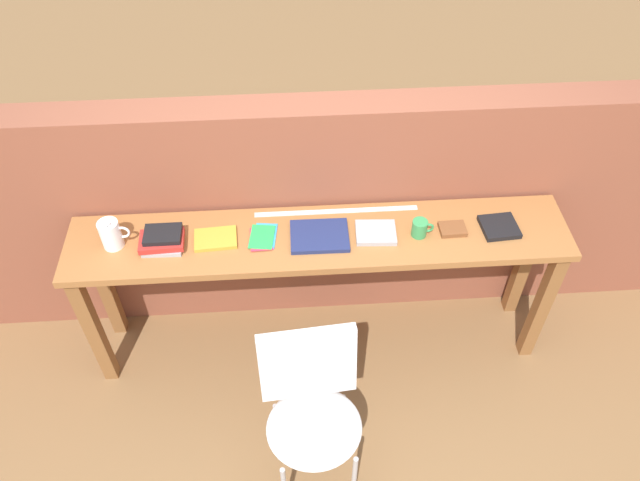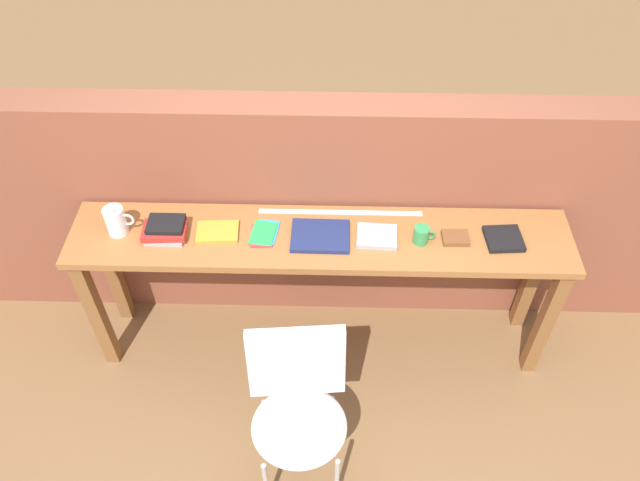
# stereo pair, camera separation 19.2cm
# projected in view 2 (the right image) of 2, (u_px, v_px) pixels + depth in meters

# --- Properties ---
(ground_plane) EXTENTS (40.00, 40.00, 0.00)m
(ground_plane) POSITION_uv_depth(u_px,v_px,m) (319.00, 383.00, 3.51)
(ground_plane) COLOR brown
(brick_wall_back) EXTENTS (6.00, 0.20, 1.42)m
(brick_wall_back) POSITION_uv_depth(u_px,v_px,m) (322.00, 213.00, 3.44)
(brick_wall_back) COLOR brown
(brick_wall_back) RESTS_ON ground
(sideboard) EXTENTS (2.50, 0.44, 0.88)m
(sideboard) POSITION_uv_depth(u_px,v_px,m) (320.00, 255.00, 3.18)
(sideboard) COLOR #996033
(sideboard) RESTS_ON ground
(chair_white_moulded) EXTENTS (0.48, 0.49, 0.89)m
(chair_white_moulded) POSITION_uv_depth(u_px,v_px,m) (298.00, 404.00, 2.83)
(chair_white_moulded) COLOR silver
(chair_white_moulded) RESTS_ON ground
(pitcher_white) EXTENTS (0.14, 0.10, 0.18)m
(pitcher_white) POSITION_uv_depth(u_px,v_px,m) (116.00, 221.00, 3.04)
(pitcher_white) COLOR white
(pitcher_white) RESTS_ON sideboard
(book_stack_leftmost) EXTENTS (0.22, 0.16, 0.08)m
(book_stack_leftmost) POSITION_uv_depth(u_px,v_px,m) (165.00, 230.00, 3.06)
(book_stack_leftmost) COLOR #9E9EA3
(book_stack_leftmost) RESTS_ON sideboard
(magazine_cycling) EXTENTS (0.22, 0.16, 0.02)m
(magazine_cycling) POSITION_uv_depth(u_px,v_px,m) (218.00, 232.00, 3.09)
(magazine_cycling) COLOR gold
(magazine_cycling) RESTS_ON sideboard
(pamphlet_pile_colourful) EXTENTS (0.15, 0.20, 0.01)m
(pamphlet_pile_colourful) POSITION_uv_depth(u_px,v_px,m) (264.00, 233.00, 3.08)
(pamphlet_pile_colourful) COLOR purple
(pamphlet_pile_colourful) RESTS_ON sideboard
(book_open_centre) EXTENTS (0.29, 0.22, 0.02)m
(book_open_centre) POSITION_uv_depth(u_px,v_px,m) (321.00, 236.00, 3.06)
(book_open_centre) COLOR navy
(book_open_centre) RESTS_ON sideboard
(book_grey_hardcover) EXTENTS (0.21, 0.17, 0.03)m
(book_grey_hardcover) POSITION_uv_depth(u_px,v_px,m) (377.00, 236.00, 3.06)
(book_grey_hardcover) COLOR #9E9EA3
(book_grey_hardcover) RESTS_ON sideboard
(mug) EXTENTS (0.11, 0.08, 0.09)m
(mug) POSITION_uv_depth(u_px,v_px,m) (422.00, 235.00, 3.02)
(mug) COLOR #338C4C
(mug) RESTS_ON sideboard
(leather_journal_brown) EXTENTS (0.13, 0.10, 0.02)m
(leather_journal_brown) POSITION_uv_depth(u_px,v_px,m) (455.00, 238.00, 3.05)
(leather_journal_brown) COLOR brown
(leather_journal_brown) RESTS_ON sideboard
(book_repair_rightmost) EXTENTS (0.19, 0.18, 0.03)m
(book_repair_rightmost) POSITION_uv_depth(u_px,v_px,m) (504.00, 239.00, 3.05)
(book_repair_rightmost) COLOR black
(book_repair_rightmost) RESTS_ON sideboard
(ruler_metal_back_edge) EXTENTS (0.84, 0.03, 0.00)m
(ruler_metal_back_edge) POSITION_uv_depth(u_px,v_px,m) (340.00, 212.00, 3.19)
(ruler_metal_back_edge) COLOR silver
(ruler_metal_back_edge) RESTS_ON sideboard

